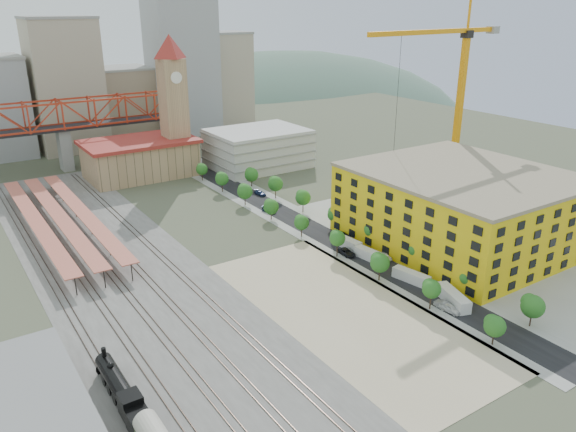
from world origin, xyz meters
TOP-DOWN VIEW (x-y plane):
  - ground at (0.00, 0.00)m, footprint 400.00×400.00m
  - ballast_strip at (-36.00, 17.50)m, footprint 36.00×165.00m
  - dirt_lot at (-4.00, -31.50)m, footprint 28.00×67.00m
  - street_asphalt at (16.00, 15.00)m, footprint 12.00×170.00m
  - sidewalk_west at (10.50, 15.00)m, footprint 3.00×170.00m
  - sidewalk_east at (21.50, 15.00)m, footprint 3.00×170.00m
  - construction_pad at (45.00, -20.00)m, footprint 50.00×90.00m
  - rail_tracks at (-37.80, 17.50)m, footprint 26.56×160.00m
  - platform_canopies at (-41.00, 45.00)m, footprint 16.00×80.00m
  - station_hall at (-5.00, 82.00)m, footprint 38.00×24.00m
  - clock_tower at (8.00, 79.99)m, footprint 12.00×12.00m
  - parking_garage at (36.00, 70.00)m, footprint 34.00×26.00m
  - truss_bridge at (-25.00, 105.00)m, footprint 94.00×9.60m
  - construction_building at (42.00, -20.00)m, footprint 44.60×50.60m
  - warehouse at (-66.00, -30.00)m, footprint 22.00×32.00m
  - street_trees at (16.00, 5.00)m, footprint 15.40×124.40m
  - skyline at (7.47, 142.31)m, footprint 133.00×46.00m
  - distant_hills at (45.28, 260.00)m, footprint 647.00×264.00m
  - locomotive at (-50.00, -34.84)m, footprint 3.06×23.60m
  - tower_crane at (66.16, 6.64)m, footprint 55.01×6.33m
  - site_trailer_a at (16.00, -41.00)m, footprint 5.47×10.12m
  - site_trailer_b at (16.00, -29.31)m, footprint 3.88×9.02m
  - site_trailer_c at (16.00, -15.92)m, footprint 3.32×9.02m
  - site_trailer_d at (16.00, -6.77)m, footprint 3.05×9.15m
  - car_0 at (13.00, -43.07)m, footprint 2.44×4.84m
  - car_1 at (13.00, -41.76)m, footprint 2.25×4.81m
  - car_2 at (13.00, -10.68)m, footprint 2.88×5.39m
  - car_3 at (13.00, 25.36)m, footprint 2.75×5.27m
  - car_4 at (19.00, -35.51)m, footprint 1.68×4.18m
  - car_5 at (19.00, -17.54)m, footprint 1.43×4.09m
  - car_6 at (19.00, -1.88)m, footprint 3.00×5.49m
  - car_7 at (19.00, 40.33)m, footprint 2.28×4.83m

SIDE VIEW (x-z plane):
  - distant_hills at x=45.28m, z-range -193.04..33.96m
  - ground at x=0.00m, z-range 0.00..0.00m
  - street_trees at x=16.00m, z-range -4.00..4.00m
  - sidewalk_west at x=10.50m, z-range 0.00..0.04m
  - sidewalk_east at x=21.50m, z-range 0.00..0.04m
  - ballast_strip at x=-36.00m, z-range 0.00..0.06m
  - dirt_lot at x=-4.00m, z-range 0.00..0.06m
  - street_asphalt at x=16.00m, z-range 0.00..0.06m
  - construction_pad at x=45.00m, z-range 0.00..0.06m
  - rail_tracks at x=-37.80m, z-range 0.06..0.24m
  - car_5 at x=19.00m, z-range 0.00..1.35m
  - car_7 at x=19.00m, z-range 0.00..1.36m
  - car_4 at x=19.00m, z-range 0.00..1.42m
  - car_2 at x=13.00m, z-range 0.00..1.44m
  - car_6 at x=19.00m, z-range 0.00..1.46m
  - car_3 at x=13.00m, z-range 0.00..1.46m
  - car_1 at x=13.00m, z-range 0.00..1.53m
  - car_0 at x=13.00m, z-range 0.00..1.58m
  - site_trailer_b at x=16.00m, z-range 0.00..2.39m
  - site_trailer_c at x=16.00m, z-range 0.00..2.41m
  - site_trailer_d at x=16.00m, z-range 0.00..2.46m
  - site_trailer_a at x=16.00m, z-range 0.00..2.68m
  - locomotive at x=-50.00m, z-range -0.75..5.15m
  - warehouse at x=-66.00m, z-range 0.00..5.00m
  - platform_canopies at x=-41.00m, z-range 1.93..6.06m
  - station_hall at x=-5.00m, z-range 0.12..13.22m
  - parking_garage at x=36.00m, z-range 0.00..14.00m
  - construction_building at x=42.00m, z-range 0.01..18.81m
  - truss_bridge at x=-25.00m, z-range 6.06..31.66m
  - skyline at x=7.47m, z-range -7.19..52.81m
  - clock_tower at x=8.00m, z-range 2.70..54.70m
  - tower_crane at x=66.16m, z-range 6.88..65.64m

